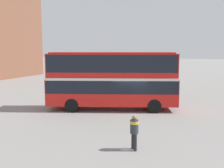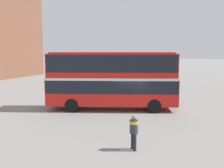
{
  "view_description": "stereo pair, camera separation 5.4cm",
  "coord_description": "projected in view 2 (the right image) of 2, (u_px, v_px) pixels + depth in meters",
  "views": [
    {
      "loc": [
        5.91,
        -19.52,
        4.89
      ],
      "look_at": [
        -1.78,
        0.0,
        2.09
      ],
      "focal_mm": 42.0,
      "sensor_mm": 36.0,
      "label": 1
    },
    {
      "loc": [
        5.96,
        -19.5,
        4.89
      ],
      "look_at": [
        -1.78,
        0.0,
        2.09
      ],
      "focal_mm": 42.0,
      "sensor_mm": 36.0,
      "label": 2
    }
  ],
  "objects": [
    {
      "name": "double_decker_bus",
      "position": [
        112.0,
        77.0,
        21.1
      ],
      "size": [
        10.56,
        5.75,
        4.64
      ],
      "rotation": [
        0.0,
        0.0,
        0.34
      ],
      "color": "red",
      "rests_on": "ground_plane"
    },
    {
      "name": "ground_plane",
      "position": [
        133.0,
        111.0,
        20.79
      ],
      "size": [
        240.0,
        240.0,
        0.0
      ],
      "primitive_type": "plane",
      "color": "gray"
    },
    {
      "name": "pedestrian_foreground",
      "position": [
        134.0,
        129.0,
        12.65
      ],
      "size": [
        0.6,
        0.6,
        1.74
      ],
      "rotation": [
        0.0,
        0.0,
        3.89
      ],
      "color": "#232328",
      "rests_on": "ground_plane"
    }
  ]
}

